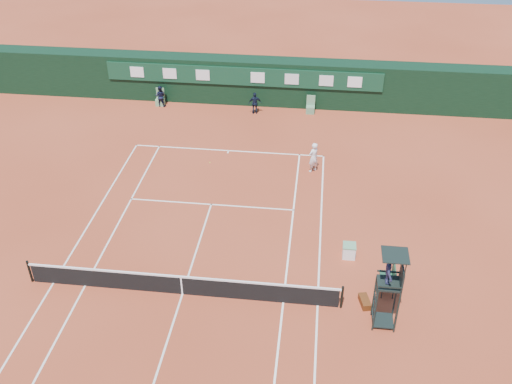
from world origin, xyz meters
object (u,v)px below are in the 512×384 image
Objects in this scene: tennis_net at (182,285)px; player at (313,157)px; umpire_chair at (390,275)px; player_bench at (390,278)px; cooler at (349,251)px.

tennis_net is 7.46× the size of player.
player is (-3.05, 10.85, -1.59)m from umpire_chair.
player_bench is (8.35, 1.28, 0.09)m from tennis_net.
cooler is at bearing 130.15° from player_bench.
tennis_net is 11.33m from player.
umpire_chair is at bearing -101.34° from player_bench.
player_bench reaches higher than cooler.
tennis_net is at bearing -154.81° from cooler.
player_bench is 9.57m from player.
umpire_chair reaches higher than cooler.
umpire_chair is 2.71m from player_bench.
tennis_net and player_bench have the same top height.
player_bench is at bearing 78.66° from umpire_chair.
umpire_chair is 5.30× the size of cooler.
umpire_chair is at bearing -4.70° from tennis_net.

